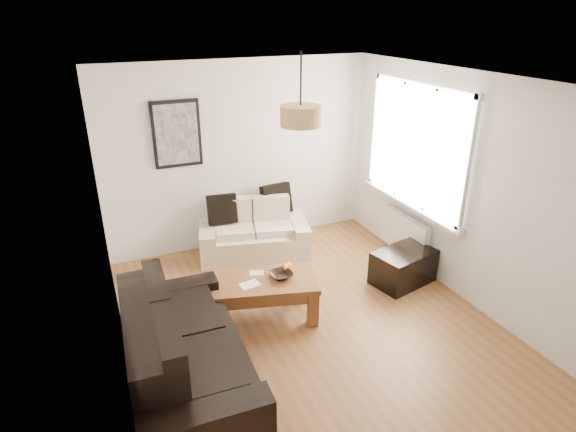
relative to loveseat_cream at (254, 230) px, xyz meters
name	(u,v)px	position (x,y,z in m)	size (l,w,h in m)	color
floor	(310,323)	(0.00, -1.78, -0.37)	(4.50, 4.50, 0.00)	brown
ceiling	(315,80)	(0.00, -1.78, 2.23)	(3.80, 4.50, 0.00)	white
wall_back	(240,156)	(0.00, 0.47, 0.93)	(3.80, 0.04, 2.60)	silver
wall_front	(481,353)	(0.00, -4.03, 0.93)	(3.80, 0.04, 2.60)	silver
wall_left	(111,251)	(-1.90, -1.78, 0.93)	(0.04, 4.50, 2.60)	silver
wall_right	(461,188)	(1.90, -1.78, 0.93)	(0.04, 4.50, 2.60)	silver
window_bay	(417,146)	(1.86, -0.98, 1.23)	(0.14, 1.90, 1.60)	white
radiator	(405,234)	(1.82, -0.98, 0.01)	(0.10, 0.90, 0.52)	white
poster	(177,134)	(-0.85, 0.44, 1.33)	(0.62, 0.04, 0.87)	black
pendant_shade	(300,116)	(0.00, -1.48, 1.86)	(0.40, 0.40, 0.20)	tan
loveseat_cream	(254,230)	(0.00, 0.00, 0.00)	(1.48, 0.81, 0.74)	beige
sofa_leather	(186,348)	(-1.43, -2.19, 0.07)	(2.01, 0.98, 0.87)	black
coffee_table	(265,298)	(-0.40, -1.44, -0.13)	(1.14, 0.62, 0.47)	brown
ottoman	(403,267)	(1.45, -1.47, -0.15)	(0.75, 0.48, 0.43)	black
cushion_left	(222,209)	(-0.38, 0.18, 0.31)	(0.40, 0.12, 0.40)	black
cushion_right	(276,199)	(0.42, 0.18, 0.33)	(0.43, 0.13, 0.43)	black
fruit_bowl	(281,275)	(-0.21, -1.48, 0.13)	(0.25, 0.25, 0.06)	black
orange_a	(286,268)	(-0.11, -1.38, 0.14)	(0.07, 0.07, 0.07)	orange
orange_b	(289,265)	(-0.06, -1.33, 0.14)	(0.08, 0.08, 0.08)	orange
orange_c	(284,267)	(-0.11, -1.34, 0.14)	(0.08, 0.08, 0.08)	orange
papers	(250,285)	(-0.58, -1.48, 0.10)	(0.21, 0.15, 0.01)	white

